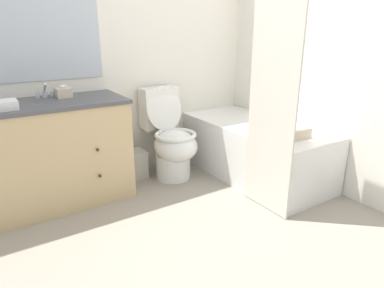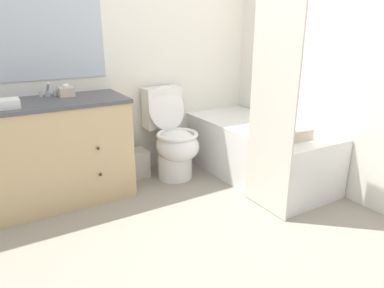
{
  "view_description": "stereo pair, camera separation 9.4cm",
  "coord_description": "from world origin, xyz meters",
  "px_view_note": "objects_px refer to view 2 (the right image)",
  "views": [
    {
      "loc": [
        -1.21,
        -1.4,
        1.35
      ],
      "look_at": [
        0.14,
        0.71,
        0.5
      ],
      "focal_mm": 32.0,
      "sensor_mm": 36.0,
      "label": 1
    },
    {
      "loc": [
        -1.13,
        -1.45,
        1.35
      ],
      "look_at": [
        0.14,
        0.71,
        0.5
      ],
      "focal_mm": 32.0,
      "sensor_mm": 36.0,
      "label": 2
    }
  ],
  "objects_px": {
    "toilet": "(173,140)",
    "bath_towel_folded": "(289,135)",
    "tissue_box": "(66,91)",
    "bathtub": "(257,150)",
    "vanity_cabinet": "(59,151)",
    "sink_faucet": "(48,92)",
    "wastebasket": "(135,164)"
  },
  "relations": [
    {
      "from": "wastebasket",
      "to": "bath_towel_folded",
      "type": "bearing_deg",
      "value": -48.72
    },
    {
      "from": "bathtub",
      "to": "wastebasket",
      "type": "xyz_separation_m",
      "value": [
        -1.01,
        0.57,
        -0.13
      ]
    },
    {
      "from": "wastebasket",
      "to": "bath_towel_folded",
      "type": "height_order",
      "value": "bath_towel_folded"
    },
    {
      "from": "wastebasket",
      "to": "sink_faucet",
      "type": "bearing_deg",
      "value": 174.32
    },
    {
      "from": "bath_towel_folded",
      "to": "toilet",
      "type": "bearing_deg",
      "value": 123.73
    },
    {
      "from": "vanity_cabinet",
      "to": "wastebasket",
      "type": "height_order",
      "value": "vanity_cabinet"
    },
    {
      "from": "vanity_cabinet",
      "to": "sink_faucet",
      "type": "relative_size",
      "value": 7.66
    },
    {
      "from": "bath_towel_folded",
      "to": "vanity_cabinet",
      "type": "bearing_deg",
      "value": 149.52
    },
    {
      "from": "toilet",
      "to": "bath_towel_folded",
      "type": "distance_m",
      "value": 1.06
    },
    {
      "from": "tissue_box",
      "to": "bath_towel_folded",
      "type": "bearing_deg",
      "value": -35.84
    },
    {
      "from": "vanity_cabinet",
      "to": "sink_faucet",
      "type": "xyz_separation_m",
      "value": [
        -0.0,
        0.17,
        0.44
      ]
    },
    {
      "from": "toilet",
      "to": "bath_towel_folded",
      "type": "xyz_separation_m",
      "value": [
        0.58,
        -0.87,
        0.19
      ]
    },
    {
      "from": "wastebasket",
      "to": "vanity_cabinet",
      "type": "bearing_deg",
      "value": -171.04
    },
    {
      "from": "bathtub",
      "to": "bath_towel_folded",
      "type": "relative_size",
      "value": 4.16
    },
    {
      "from": "wastebasket",
      "to": "tissue_box",
      "type": "relative_size",
      "value": 2.07
    },
    {
      "from": "vanity_cabinet",
      "to": "bath_towel_folded",
      "type": "height_order",
      "value": "vanity_cabinet"
    },
    {
      "from": "toilet",
      "to": "bath_towel_folded",
      "type": "relative_size",
      "value": 2.4
    },
    {
      "from": "sink_faucet",
      "to": "bathtub",
      "type": "bearing_deg",
      "value": -20.71
    },
    {
      "from": "tissue_box",
      "to": "bath_towel_folded",
      "type": "distance_m",
      "value": 1.81
    },
    {
      "from": "toilet",
      "to": "tissue_box",
      "type": "height_order",
      "value": "tissue_box"
    },
    {
      "from": "sink_faucet",
      "to": "tissue_box",
      "type": "xyz_separation_m",
      "value": [
        0.13,
        -0.06,
        0.0
      ]
    },
    {
      "from": "vanity_cabinet",
      "to": "toilet",
      "type": "distance_m",
      "value": 1.0
    },
    {
      "from": "vanity_cabinet",
      "to": "bathtub",
      "type": "bearing_deg",
      "value": -15.39
    },
    {
      "from": "sink_faucet",
      "to": "wastebasket",
      "type": "height_order",
      "value": "sink_faucet"
    },
    {
      "from": "sink_faucet",
      "to": "bath_towel_folded",
      "type": "distance_m",
      "value": 1.95
    },
    {
      "from": "sink_faucet",
      "to": "bathtub",
      "type": "height_order",
      "value": "sink_faucet"
    },
    {
      "from": "tissue_box",
      "to": "bath_towel_folded",
      "type": "xyz_separation_m",
      "value": [
        1.45,
        -1.04,
        -0.31
      ]
    },
    {
      "from": "sink_faucet",
      "to": "bath_towel_folded",
      "type": "relative_size",
      "value": 0.4
    },
    {
      "from": "vanity_cabinet",
      "to": "sink_faucet",
      "type": "distance_m",
      "value": 0.47
    },
    {
      "from": "vanity_cabinet",
      "to": "tissue_box",
      "type": "relative_size",
      "value": 8.6
    },
    {
      "from": "sink_faucet",
      "to": "toilet",
      "type": "distance_m",
      "value": 1.14
    },
    {
      "from": "vanity_cabinet",
      "to": "tissue_box",
      "type": "bearing_deg",
      "value": 41.84
    }
  ]
}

